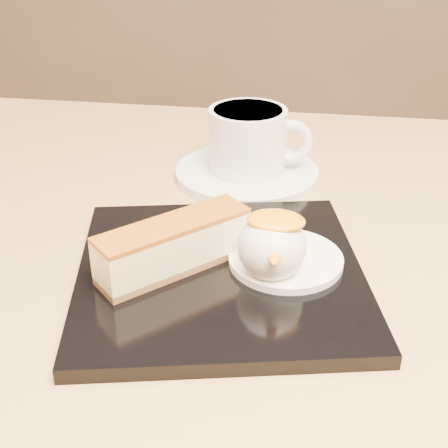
% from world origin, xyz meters
% --- Properties ---
extents(table, '(0.80, 0.80, 0.72)m').
position_xyz_m(table, '(0.00, 0.00, 0.56)').
color(table, black).
rests_on(table, ground).
extents(dessert_plate, '(0.26, 0.26, 0.01)m').
position_xyz_m(dessert_plate, '(0.03, -0.01, 0.73)').
color(dessert_plate, black).
rests_on(dessert_plate, table).
extents(cheesecake, '(0.11, 0.11, 0.04)m').
position_xyz_m(cheesecake, '(-0.01, -0.02, 0.75)').
color(cheesecake, brown).
rests_on(cheesecake, dessert_plate).
extents(cream_smear, '(0.09, 0.09, 0.01)m').
position_xyz_m(cream_smear, '(0.08, 0.00, 0.73)').
color(cream_smear, white).
rests_on(cream_smear, dessert_plate).
extents(ice_cream_scoop, '(0.05, 0.05, 0.05)m').
position_xyz_m(ice_cream_scoop, '(0.07, -0.02, 0.76)').
color(ice_cream_scoop, white).
rests_on(ice_cream_scoop, cream_smear).
extents(mango_sauce, '(0.04, 0.03, 0.01)m').
position_xyz_m(mango_sauce, '(0.07, -0.02, 0.78)').
color(mango_sauce, orange).
rests_on(mango_sauce, ice_cream_scoop).
extents(mint_sprig, '(0.04, 0.03, 0.00)m').
position_xyz_m(mint_sprig, '(0.05, 0.03, 0.74)').
color(mint_sprig, '#2E8C2D').
rests_on(mint_sprig, cream_smear).
extents(saucer, '(0.15, 0.15, 0.01)m').
position_xyz_m(saucer, '(0.02, 0.18, 0.72)').
color(saucer, white).
rests_on(saucer, table).
extents(coffee_cup, '(0.11, 0.08, 0.07)m').
position_xyz_m(coffee_cup, '(0.02, 0.18, 0.76)').
color(coffee_cup, white).
rests_on(coffee_cup, saucer).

